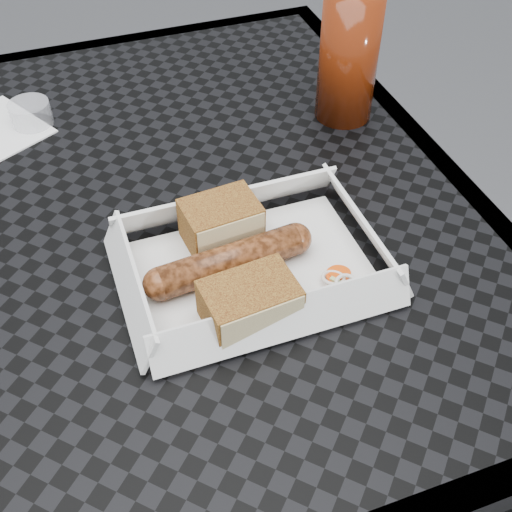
{
  "coord_description": "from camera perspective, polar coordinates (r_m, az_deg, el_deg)",
  "views": [
    {
      "loc": [
        -0.02,
        -0.53,
        1.2
      ],
      "look_at": [
        0.12,
        -0.14,
        0.78
      ],
      "focal_mm": 45.0,
      "sensor_mm": 36.0,
      "label": 1
    }
  ],
  "objects": [
    {
      "name": "bread_far",
      "position": [
        0.56,
        -0.56,
        -4.19
      ],
      "size": [
        0.09,
        0.06,
        0.04
      ],
      "primitive_type": "cube",
      "rotation": [
        0.0,
        0.0,
        0.1
      ],
      "color": "brown",
      "rests_on": "food_tray"
    },
    {
      "name": "patio_table",
      "position": [
        0.75,
        -12.33,
        -0.96
      ],
      "size": [
        0.8,
        0.8,
        0.74
      ],
      "color": "black",
      "rests_on": "ground"
    },
    {
      "name": "drink_glass",
      "position": [
        0.8,
        8.21,
        17.01
      ],
      "size": [
        0.07,
        0.07,
        0.15
      ],
      "primitive_type": "cylinder",
      "color": "#571A07",
      "rests_on": "patio_table"
    },
    {
      "name": "bread_near",
      "position": [
        0.63,
        -3.13,
        3.0
      ],
      "size": [
        0.08,
        0.06,
        0.05
      ],
      "primitive_type": "cube",
      "rotation": [
        0.0,
        0.0,
        0.1
      ],
      "color": "brown",
      "rests_on": "food_tray"
    },
    {
      "name": "food_tray",
      "position": [
        0.62,
        -0.31,
        -1.19
      ],
      "size": [
        0.22,
        0.15,
        0.0
      ],
      "primitive_type": "cube",
      "color": "white",
      "rests_on": "patio_table"
    },
    {
      "name": "bratwurst",
      "position": [
        0.6,
        -2.33,
        -0.42
      ],
      "size": [
        0.17,
        0.05,
        0.03
      ],
      "rotation": [
        0.0,
        0.0,
        0.1
      ],
      "color": "brown",
      "rests_on": "food_tray"
    },
    {
      "name": "ground",
      "position": [
        1.31,
        -7.53,
        -21.61
      ],
      "size": [
        60.0,
        60.0,
        0.0
      ],
      "primitive_type": "plane",
      "color": "#4B4B4D",
      "rests_on": "ground"
    },
    {
      "name": "veg_garnish",
      "position": [
        0.61,
        7.9,
        -2.55
      ],
      "size": [
        0.03,
        0.03,
        0.0
      ],
      "color": "#EF4C0A",
      "rests_on": "food_tray"
    },
    {
      "name": "condiment_cup_empty",
      "position": [
        0.85,
        -19.4,
        11.83
      ],
      "size": [
        0.05,
        0.05,
        0.03
      ],
      "primitive_type": "cylinder",
      "color": "silver",
      "rests_on": "patio_table"
    }
  ]
}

